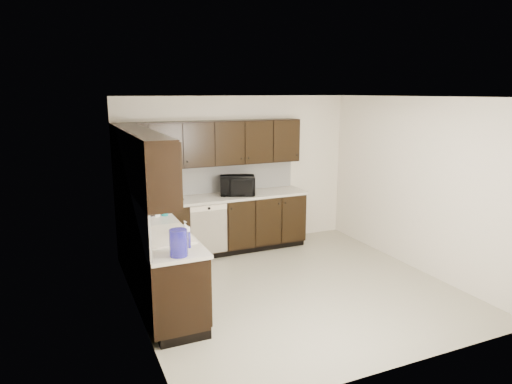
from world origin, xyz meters
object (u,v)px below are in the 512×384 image
Objects in this scene: toaster_oven at (134,196)px; storage_bin at (149,206)px; blue_pitcher at (178,243)px; microwave at (237,186)px; sink at (165,241)px.

toaster_oven is 0.66× the size of storage_bin.
blue_pitcher is (0.06, -2.44, 0.03)m from toaster_oven.
toaster_oven is at bearing -162.82° from microwave.
sink is 2.98× the size of blue_pitcher.
blue_pitcher is at bearing -103.93° from microwave.
blue_pitcher reaches higher than storage_bin.
blue_pitcher reaches higher than sink.
blue_pitcher is at bearing -91.36° from storage_bin.
microwave reaches higher than sink.
toaster_oven is 1.26× the size of blue_pitcher.
sink is 1.09m from storage_bin.
sink is 2.37× the size of toaster_oven.
blue_pitcher reaches higher than toaster_oven.
sink is 1.50× the size of microwave.
storage_bin is at bearing -88.11° from toaster_oven.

